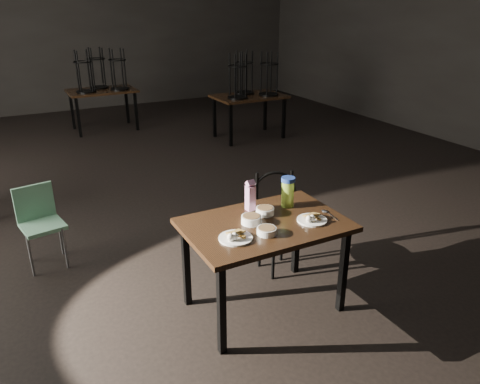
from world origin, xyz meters
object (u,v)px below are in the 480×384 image
water_bottle (288,191)px  bentwood_chair (277,214)px  juice_carton (250,196)px  school_chair (40,219)px  main_table (265,232)px

water_bottle → bentwood_chair: water_bottle is taller
juice_carton → water_bottle: juice_carton is taller
bentwood_chair → school_chair: bentwood_chair is taller
school_chair → water_bottle: bearing=-48.0°
juice_carton → bentwood_chair: juice_carton is taller
main_table → juice_carton: (0.01, 0.25, 0.20)m
juice_carton → school_chair: size_ratio=0.34×
juice_carton → bentwood_chair: bearing=30.9°
main_table → school_chair: 2.13m
water_bottle → bentwood_chair: bearing=71.7°
bentwood_chair → water_bottle: bearing=-91.5°
juice_carton → school_chair: (-1.46, 1.29, -0.42)m
main_table → water_bottle: size_ratio=4.91×
main_table → bentwood_chair: size_ratio=1.35×
juice_carton → water_bottle: bearing=-13.5°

